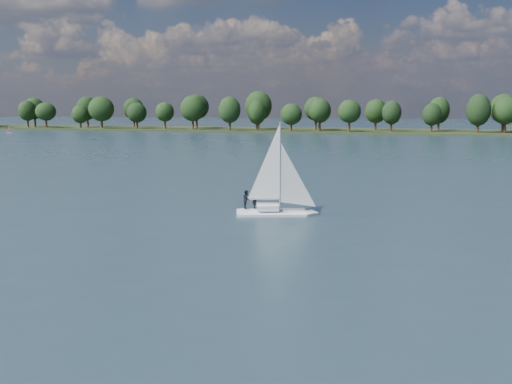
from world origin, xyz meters
The scene contains 5 objects.
ground centered at (0.00, 100.00, 0.00)m, with size 700.00×700.00×0.00m, color #233342.
far_shore centered at (0.00, 212.00, 0.00)m, with size 660.00×40.00×1.50m, color black.
sailboat centered at (-4.51, 34.20, 2.57)m, with size 7.27×3.97×9.22m.
dinghy_pink centered at (-137.09, 164.23, 0.98)m, with size 2.57×2.54×4.14m.
treeline centered at (-21.54, 208.52, 7.97)m, with size 562.09×73.54×17.54m.
Camera 1 is at (8.06, -17.01, 10.23)m, focal length 40.00 mm.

